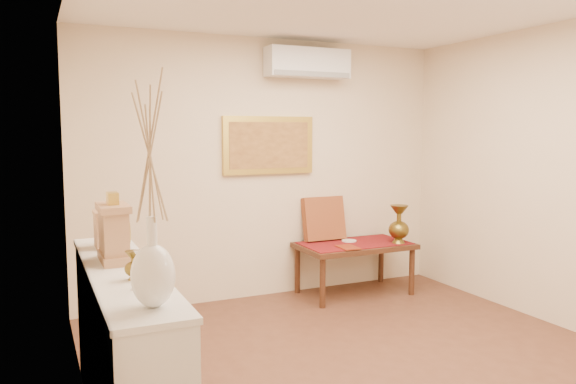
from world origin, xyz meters
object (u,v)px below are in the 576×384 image
brass_urn_tall (399,220)px  low_table (354,249)px  white_vase (151,192)px  mantel_clock (114,232)px  display_ledge (124,352)px  wooden_chest (107,229)px

brass_urn_tall → low_table: (-0.43, 0.20, -0.32)m
white_vase → mantel_clock: bearing=92.1°
brass_urn_tall → mantel_clock: bearing=-154.4°
white_vase → mantel_clock: (-0.04, 0.98, -0.33)m
display_ledge → low_table: bearing=35.1°
mantel_clock → wooden_chest: size_ratio=1.68×
display_ledge → low_table: size_ratio=1.68×
brass_urn_tall → display_ledge: size_ratio=0.24×
white_vase → brass_urn_tall: size_ratio=2.06×
brass_urn_tall → low_table: brass_urn_tall is taller
display_ledge → wooden_chest: (0.00, 0.63, 0.61)m
mantel_clock → white_vase: bearing=-87.9°
mantel_clock → wooden_chest: bearing=88.5°
white_vase → display_ledge: white_vase is taller
display_ledge → low_table: display_ledge is taller
white_vase → display_ledge: size_ratio=0.50×
low_table → brass_urn_tall: bearing=-24.9°
brass_urn_tall → wooden_chest: 3.29m
white_vase → display_ledge: 1.27m
brass_urn_tall → wooden_chest: wooden_chest is taller
display_ledge → mantel_clock: size_ratio=4.93×
wooden_chest → mantel_clock: bearing=-91.5°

